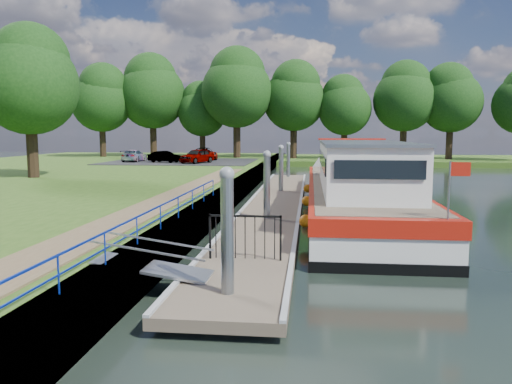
# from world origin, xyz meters

# --- Properties ---
(ground) EXTENTS (160.00, 160.00, 0.00)m
(ground) POSITION_xyz_m (0.00, 0.00, 0.00)
(ground) COLOR black
(ground) RESTS_ON ground
(bank_edge) EXTENTS (1.10, 90.00, 0.78)m
(bank_edge) POSITION_xyz_m (-2.55, 15.00, 0.39)
(bank_edge) COLOR #473D2D
(bank_edge) RESTS_ON ground
(far_bank) EXTENTS (60.00, 18.00, 0.60)m
(far_bank) POSITION_xyz_m (12.00, 52.00, 0.30)
(far_bank) COLOR #2D4D16
(far_bank) RESTS_ON ground
(footpath) EXTENTS (1.60, 40.00, 0.05)m
(footpath) POSITION_xyz_m (-4.40, 8.00, 0.80)
(footpath) COLOR brown
(footpath) RESTS_ON riverbank
(carpark) EXTENTS (14.00, 12.00, 0.06)m
(carpark) POSITION_xyz_m (-11.00, 38.00, 0.81)
(carpark) COLOR black
(carpark) RESTS_ON riverbank
(blue_fence) EXTENTS (0.04, 18.04, 0.72)m
(blue_fence) POSITION_xyz_m (-2.75, 3.00, 1.31)
(blue_fence) COLOR #0C2DBF
(blue_fence) RESTS_ON riverbank
(pontoon) EXTENTS (2.50, 30.00, 0.56)m
(pontoon) POSITION_xyz_m (0.00, 13.00, 0.18)
(pontoon) COLOR brown
(pontoon) RESTS_ON ground
(mooring_piles) EXTENTS (0.30, 27.30, 3.55)m
(mooring_piles) POSITION_xyz_m (0.00, 13.00, 1.28)
(mooring_piles) COLOR gray
(mooring_piles) RESTS_ON ground
(gangway) EXTENTS (2.58, 1.00, 0.92)m
(gangway) POSITION_xyz_m (-1.85, 0.50, 0.63)
(gangway) COLOR #A5A8AD
(gangway) RESTS_ON ground
(gate_panel) EXTENTS (1.85, 0.05, 1.15)m
(gate_panel) POSITION_xyz_m (-0.00, 2.20, 1.15)
(gate_panel) COLOR black
(gate_panel) RESTS_ON ground
(barge) EXTENTS (4.36, 21.15, 4.78)m
(barge) POSITION_xyz_m (3.60, 12.96, 1.09)
(barge) COLOR black
(barge) RESTS_ON ground
(horizon_trees) EXTENTS (54.38, 10.03, 12.87)m
(horizon_trees) POSITION_xyz_m (-1.61, 48.68, 7.95)
(horizon_trees) COLOR #332316
(horizon_trees) RESTS_ON ground
(bank_tree_a) EXTENTS (6.12, 6.12, 9.72)m
(bank_tree_a) POSITION_xyz_m (-15.99, 20.08, 7.02)
(bank_tree_a) COLOR #332316
(bank_tree_a) RESTS_ON riverbank
(car_a) EXTENTS (2.99, 4.22, 1.33)m
(car_a) POSITION_xyz_m (-8.82, 35.20, 1.50)
(car_a) COLOR #999999
(car_a) RESTS_ON carpark
(car_b) EXTENTS (3.45, 2.05, 1.07)m
(car_b) POSITION_xyz_m (-12.02, 35.72, 1.37)
(car_b) COLOR #999999
(car_b) RESTS_ON carpark
(car_c) EXTENTS (1.66, 3.93, 1.13)m
(car_c) POSITION_xyz_m (-15.53, 37.06, 1.40)
(car_c) COLOR #999999
(car_c) RESTS_ON carpark
(car_d) EXTENTS (3.73, 4.94, 1.25)m
(car_d) POSITION_xyz_m (-9.38, 40.98, 1.46)
(car_d) COLOR #999999
(car_d) RESTS_ON carpark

